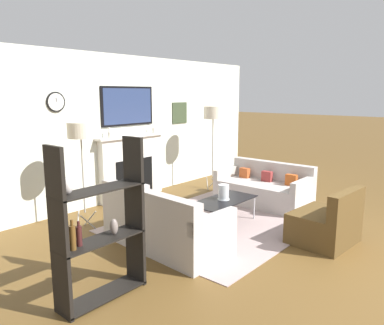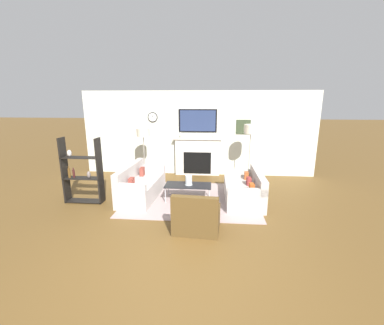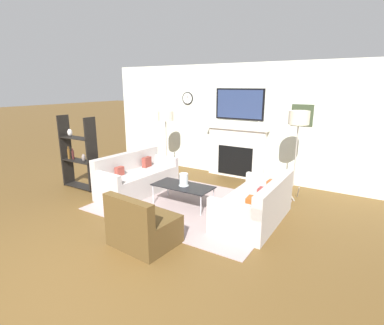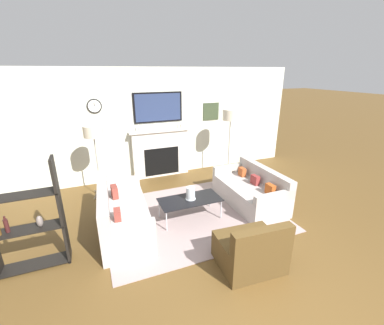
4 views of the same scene
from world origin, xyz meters
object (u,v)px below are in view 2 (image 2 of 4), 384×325
at_px(shelf_unit, 82,172).
at_px(coffee_table, 188,186).
at_px(floor_lamp_right, 251,130).
at_px(floor_lamp_left, 143,133).
at_px(armchair, 197,217).
at_px(hurricane_candle, 189,181).
at_px(couch_left, 140,186).
at_px(couch_right, 245,190).

bearing_deg(shelf_unit, coffee_table, 7.54).
bearing_deg(floor_lamp_right, coffee_table, -138.15).
relative_size(floor_lamp_left, floor_lamp_right, 0.92).
bearing_deg(armchair, floor_lamp_right, 65.75).
relative_size(armchair, hurricane_candle, 3.83).
height_order(couch_left, shelf_unit, shelf_unit).
distance_m(couch_right, floor_lamp_left, 3.40).
bearing_deg(floor_lamp_right, couch_right, -100.43).
xyz_separation_m(hurricane_candle, floor_lamp_right, (1.63, 1.47, 1.08)).
bearing_deg(hurricane_candle, shelf_unit, -172.30).
distance_m(coffee_table, floor_lamp_left, 2.35).
bearing_deg(hurricane_candle, coffee_table, -148.77).
relative_size(couch_left, hurricane_candle, 7.65).
height_order(couch_right, floor_lamp_right, floor_lamp_right).
height_order(couch_right, shelf_unit, shelf_unit).
height_order(armchair, floor_lamp_left, floor_lamp_left).
xyz_separation_m(couch_left, coffee_table, (1.22, -0.08, 0.07)).
relative_size(floor_lamp_right, shelf_unit, 1.11).
distance_m(hurricane_candle, floor_lamp_right, 2.45).
relative_size(coffee_table, floor_lamp_right, 0.65).
relative_size(couch_left, armchair, 1.99).
bearing_deg(floor_lamp_right, hurricane_candle, -138.07).
bearing_deg(floor_lamp_right, armchair, -114.25).
bearing_deg(hurricane_candle, couch_right, 2.99).
distance_m(couch_right, armchair, 1.90).
xyz_separation_m(floor_lamp_left, shelf_unit, (-1.02, -1.81, -0.71)).
bearing_deg(armchair, couch_right, 55.48).
height_order(armchair, floor_lamp_right, floor_lamp_right).
distance_m(couch_left, shelf_unit, 1.42).
distance_m(coffee_table, floor_lamp_right, 2.52).
xyz_separation_m(couch_left, shelf_unit, (-1.28, -0.42, 0.45)).
xyz_separation_m(couch_left, hurricane_candle, (1.24, -0.08, 0.20)).
relative_size(hurricane_candle, floor_lamp_left, 0.15).
bearing_deg(couch_right, couch_left, 179.92).
height_order(hurricane_candle, floor_lamp_right, floor_lamp_right).
bearing_deg(hurricane_candle, armchair, -78.70).
relative_size(couch_left, shelf_unit, 1.14).
bearing_deg(coffee_table, floor_lamp_right, 41.85).
relative_size(couch_right, floor_lamp_right, 0.94).
distance_m(couch_left, armchair, 2.19).
height_order(floor_lamp_left, floor_lamp_right, floor_lamp_right).
xyz_separation_m(couch_left, floor_lamp_right, (2.87, 1.39, 1.28)).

